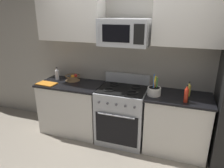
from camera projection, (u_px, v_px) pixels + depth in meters
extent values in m
plane|color=gray|center=(108.00, 166.00, 2.99)|extent=(16.00, 16.00, 0.00)
cube|color=#9E998E|center=(129.00, 60.00, 3.54)|extent=(8.00, 0.10, 2.60)
cube|color=silver|center=(72.00, 108.00, 3.77)|extent=(1.05, 0.60, 0.88)
cube|color=black|center=(70.00, 84.00, 3.62)|extent=(1.09, 0.64, 0.03)
cube|color=#B2B5BA|center=(122.00, 115.00, 3.48)|extent=(0.76, 0.64, 0.91)
cube|color=black|center=(116.00, 130.00, 3.22)|extent=(0.67, 0.01, 0.51)
cylinder|color=#B2B5BA|center=(116.00, 116.00, 3.12)|extent=(0.57, 0.02, 0.02)
cube|color=black|center=(123.00, 89.00, 3.33)|extent=(0.73, 0.57, 0.02)
cube|color=#B2B5BA|center=(127.00, 79.00, 3.55)|extent=(0.76, 0.06, 0.18)
torus|color=black|center=(109.00, 90.00, 3.26)|extent=(0.17, 0.17, 0.02)
torus|color=black|center=(132.00, 92.00, 3.15)|extent=(0.17, 0.17, 0.02)
torus|color=black|center=(114.00, 84.00, 3.49)|extent=(0.17, 0.17, 0.02)
torus|color=black|center=(136.00, 87.00, 3.38)|extent=(0.17, 0.17, 0.02)
cylinder|color=#4C4C51|center=(99.00, 102.00, 3.16)|extent=(0.04, 0.02, 0.04)
cylinder|color=#4C4C51|center=(107.00, 103.00, 3.12)|extent=(0.04, 0.02, 0.04)
cylinder|color=#4C4C51|center=(116.00, 105.00, 3.07)|extent=(0.04, 0.02, 0.04)
cylinder|color=#4C4C51|center=(125.00, 106.00, 3.03)|extent=(0.04, 0.02, 0.04)
cylinder|color=#4C4C51|center=(135.00, 107.00, 2.99)|extent=(0.04, 0.02, 0.04)
cube|color=silver|center=(176.00, 125.00, 3.22)|extent=(0.91, 0.60, 0.88)
cube|color=black|center=(179.00, 97.00, 3.07)|extent=(0.95, 0.64, 0.03)
cube|color=#B2B5BA|center=(124.00, 32.00, 3.06)|extent=(0.72, 0.40, 0.38)
cube|color=black|center=(116.00, 34.00, 2.90)|extent=(0.40, 0.01, 0.24)
cube|color=black|center=(139.00, 34.00, 2.80)|extent=(0.14, 0.01, 0.27)
cylinder|color=#B2B5BA|center=(97.00, 33.00, 2.96)|extent=(0.02, 0.02, 0.27)
cube|color=silver|center=(71.00, 17.00, 3.40)|extent=(1.08, 0.34, 0.76)
cube|color=silver|center=(189.00, 18.00, 2.85)|extent=(0.94, 0.34, 0.76)
cylinder|color=white|center=(154.00, 91.00, 3.09)|extent=(0.20, 0.20, 0.12)
cylinder|color=black|center=(154.00, 91.00, 3.09)|extent=(0.16, 0.16, 0.10)
cylinder|color=green|center=(157.00, 85.00, 3.05)|extent=(0.02, 0.05, 0.26)
cylinder|color=yellow|center=(155.00, 85.00, 3.09)|extent=(0.05, 0.03, 0.24)
cylinder|color=yellow|center=(154.00, 85.00, 3.07)|extent=(0.05, 0.04, 0.27)
cylinder|color=olive|center=(155.00, 85.00, 3.06)|extent=(0.09, 0.03, 0.26)
cylinder|color=blue|center=(154.00, 84.00, 3.06)|extent=(0.02, 0.08, 0.29)
cylinder|color=red|center=(155.00, 86.00, 3.07)|extent=(0.08, 0.03, 0.24)
cone|color=brown|center=(73.00, 78.00, 3.75)|extent=(0.26, 0.26, 0.08)
torus|color=brown|center=(73.00, 76.00, 3.73)|extent=(0.27, 0.27, 0.02)
sphere|color=red|center=(75.00, 76.00, 3.77)|extent=(0.07, 0.07, 0.07)
sphere|color=orange|center=(73.00, 77.00, 3.73)|extent=(0.07, 0.07, 0.07)
cube|color=orange|center=(47.00, 84.00, 3.57)|extent=(0.34, 0.23, 0.02)
cylinder|color=gold|center=(188.00, 91.00, 3.06)|extent=(0.06, 0.06, 0.16)
cone|color=gold|center=(189.00, 84.00, 3.02)|extent=(0.05, 0.05, 0.04)
cylinder|color=black|center=(190.00, 82.00, 3.01)|extent=(0.02, 0.02, 0.01)
cylinder|color=red|center=(186.00, 96.00, 2.85)|extent=(0.06, 0.06, 0.19)
cone|color=red|center=(187.00, 88.00, 2.81)|extent=(0.05, 0.05, 0.05)
cylinder|color=black|center=(187.00, 85.00, 2.80)|extent=(0.02, 0.02, 0.01)
cylinder|color=silver|center=(57.00, 75.00, 3.79)|extent=(0.07, 0.07, 0.16)
cone|color=silver|center=(57.00, 69.00, 3.75)|extent=(0.06, 0.06, 0.05)
cylinder|color=black|center=(56.00, 68.00, 3.74)|extent=(0.03, 0.03, 0.01)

